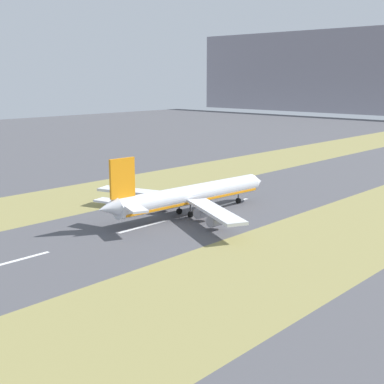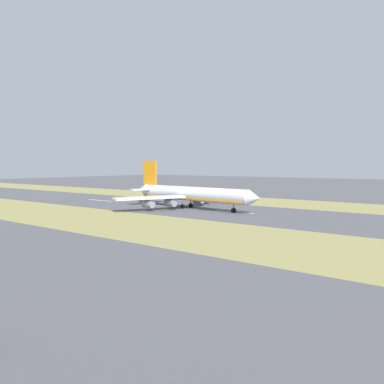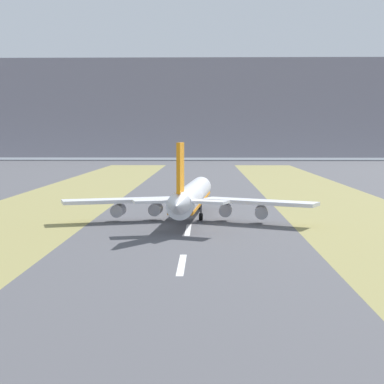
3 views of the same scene
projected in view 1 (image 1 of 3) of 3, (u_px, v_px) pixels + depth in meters
ground_plane at (194, 213)px, 167.91m from camera, size 800.00×800.00×0.00m
grass_median_west at (105, 192)px, 197.86m from camera, size 40.00×600.00×0.01m
grass_median_east at (322, 242)px, 137.96m from camera, size 40.00×600.00×0.01m
centreline_dash_near at (15, 261)px, 123.99m from camera, size 1.20×18.00×0.01m
centreline_dash_mid at (143, 226)px, 152.63m from camera, size 1.20×18.00×0.01m
centreline_dash_far at (231, 203)px, 181.28m from camera, size 1.20×18.00×0.01m
airplane_main_jet at (187, 196)px, 164.12m from camera, size 63.94×67.22×20.20m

